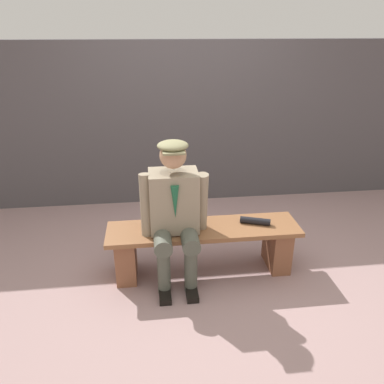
{
  "coord_description": "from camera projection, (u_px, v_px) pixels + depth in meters",
  "views": [
    {
      "loc": [
        0.45,
        2.91,
        2.09
      ],
      "look_at": [
        0.1,
        0.0,
        0.81
      ],
      "focal_mm": 35.19,
      "sensor_mm": 36.0,
      "label": 1
    }
  ],
  "objects": [
    {
      "name": "bench",
      "position": [
        203.0,
        243.0,
        3.42
      ],
      "size": [
        1.72,
        0.43,
        0.46
      ],
      "color": "brown",
      "rests_on": "ground"
    },
    {
      "name": "ground_plane",
      "position": [
        203.0,
        270.0,
        3.54
      ],
      "size": [
        30.0,
        30.0,
        0.0
      ],
      "primitive_type": "plane",
      "color": "gray"
    },
    {
      "name": "stadium_wall",
      "position": [
        184.0,
        124.0,
        4.7
      ],
      "size": [
        12.0,
        0.24,
        1.97
      ],
      "primitive_type": "cube",
      "color": "#4A4649",
      "rests_on": "ground"
    },
    {
      "name": "seated_man",
      "position": [
        174.0,
        208.0,
        3.17
      ],
      "size": [
        0.58,
        0.61,
        1.27
      ],
      "color": "gray",
      "rests_on": "ground"
    },
    {
      "name": "rolled_magazine",
      "position": [
        255.0,
        221.0,
        3.4
      ],
      "size": [
        0.28,
        0.15,
        0.06
      ],
      "primitive_type": "cylinder",
      "rotation": [
        0.0,
        1.57,
        -0.35
      ],
      "color": "black",
      "rests_on": "bench"
    }
  ]
}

